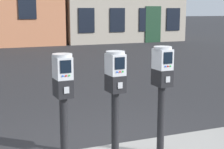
{
  "coord_description": "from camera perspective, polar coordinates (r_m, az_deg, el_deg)",
  "views": [
    {
      "loc": [
        -1.7,
        -3.95,
        1.93
      ],
      "look_at": [
        -0.18,
        -0.21,
        1.18
      ],
      "focal_mm": 56.49,
      "sensor_mm": 36.0,
      "label": 1
    }
  ],
  "objects": [
    {
      "name": "parking_meter_end_of_row",
      "position": [
        4.31,
        8.09,
        -1.04
      ],
      "size": [
        0.23,
        0.26,
        1.35
      ],
      "rotation": [
        0.0,
        0.0,
        -1.52
      ],
      "color": "black",
      "rests_on": "sidewalk_slab"
    },
    {
      "name": "parking_meter_near_kerb",
      "position": [
        3.85,
        -7.91,
        -2.72
      ],
      "size": [
        0.23,
        0.26,
        1.32
      ],
      "rotation": [
        0.0,
        0.0,
        -1.52
      ],
      "color": "black",
      "rests_on": "sidewalk_slab"
    },
    {
      "name": "parking_meter_twin_adjacent",
      "position": [
        4.04,
        0.54,
        -1.99
      ],
      "size": [
        0.23,
        0.26,
        1.32
      ],
      "rotation": [
        0.0,
        0.0,
        -1.52
      ],
      "color": "black",
      "rests_on": "sidewalk_slab"
    }
  ]
}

